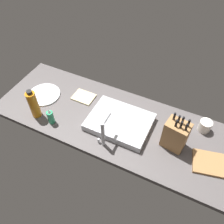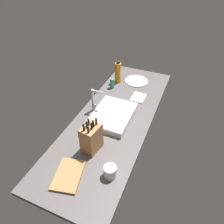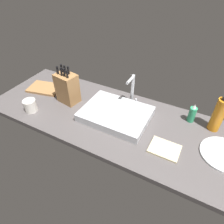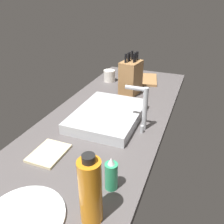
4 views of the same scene
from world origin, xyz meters
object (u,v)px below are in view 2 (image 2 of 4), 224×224
Objects in this scene: water_bottle at (118,72)px; soap_bottle at (112,83)px; knife_block at (91,138)px; dinner_plate at (136,81)px; faucet at (94,99)px; sink_basin at (113,115)px; cutting_board at (69,175)px; coffee_mug at (110,171)px; dish_towel at (138,98)px.

soap_bottle is at bearing 176.21° from water_bottle.
soap_bottle is at bearing 22.11° from knife_block.
soap_bottle is 30.60cm from dinner_plate.
sink_basin is at bearing -98.32° from faucet.
knife_block is at bearing -7.40° from cutting_board.
knife_block is 3.19× the size of coffee_mug.
sink_basin is 1.61× the size of knife_block.
cutting_board is at bearing -173.19° from water_bottle.
soap_bottle is 0.79× the size of dish_towel.
soap_bottle is (84.80, 19.60, -5.42)cm from knife_block.
soap_bottle is (42.51, 0.42, -7.28)cm from faucet.
faucet reaches higher than dinner_plate.
knife_block is at bearing 53.27° from coffee_mug.
sink_basin is 49.58cm from soap_bottle.
knife_block is 1.09× the size of cutting_board.
dinner_plate is 32.33cm from dish_towel.
dinner_plate is 2.99× the size of coffee_mug.
coffee_mug is (-115.25, -40.53, -7.20)cm from water_bottle.
dinner_plate is at bearing -42.53° from soap_bottle.
cutting_board is 27.97cm from coffee_mug.
water_bottle reaches higher than dish_towel.
dish_towel is (37.43, -12.28, -2.08)cm from sink_basin.
faucet is at bearing 35.00° from coffee_mug.
cutting_board is 1.03× the size of water_bottle.
soap_bottle reaches higher than dish_towel.
water_bottle is 122.38cm from coffee_mug.
water_bottle reaches higher than coffee_mug.
dish_towel is at bearing -18.17° from sink_basin.
knife_block reaches higher than sink_basin.
coffee_mug is at bearing -170.30° from dinner_plate.
coffee_mug is (-58.60, -41.04, -8.79)cm from faucet.
sink_basin reaches higher than cutting_board.
knife_block is 2.05× the size of soap_bottle.
sink_basin is at bearing 8.81° from knife_block.
knife_block is at bearing -166.99° from soap_bottle.
faucet is 1.34× the size of dish_towel.
knife_block is 1.07× the size of dinner_plate.
faucet is 46.47cm from knife_block.
dinner_plate and dish_towel have the same top height.
coffee_mug reaches higher than sink_basin.
soap_bottle is (45.35, 19.80, 3.13)cm from sink_basin.
dish_towel is (-30.14, -11.69, 0.00)cm from dinner_plate.
dish_towel is (76.88, -12.48, -10.63)cm from knife_block.
dinner_plate is at bearing -67.43° from water_bottle.
soap_bottle is 1.56× the size of coffee_mug.
knife_block is 1.12× the size of water_bottle.
soap_bottle is at bearing 22.30° from coffee_mug.
faucet is at bearing 33.49° from knife_block.
water_bottle is at bearing -3.79° from soap_bottle.
dish_towel is (34.59, -31.66, -12.49)cm from faucet.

